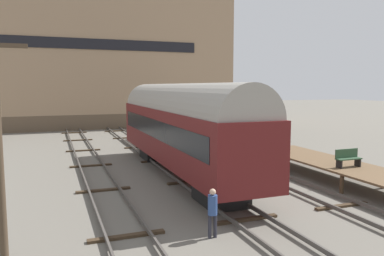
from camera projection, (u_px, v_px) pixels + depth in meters
ground_plane at (214, 199)px, 16.95m from camera, size 200.00×200.00×0.00m
track_left at (113, 207)px, 15.34m from camera, size 2.60×60.00×0.26m
track_middle at (214, 195)px, 16.93m from camera, size 2.60×60.00×0.26m
track_right at (298, 186)px, 18.53m from camera, size 2.60×60.00×0.26m
train_car_maroon at (180, 124)px, 20.98m from camera, size 3.01×16.52×5.22m
train_car_grey at (200, 112)px, 30.35m from camera, size 2.99×15.05×5.22m
station_platform at (364, 172)px, 18.15m from camera, size 3.02×15.58×0.99m
bench at (348, 157)px, 18.92m from camera, size 1.40×0.40×0.91m
person_worker at (213, 208)px, 12.45m from camera, size 0.32×0.32×1.69m
warehouse_building at (83, 56)px, 48.67m from camera, size 36.71×13.69×17.87m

